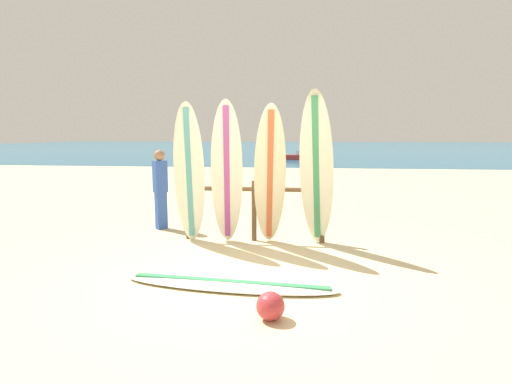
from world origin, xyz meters
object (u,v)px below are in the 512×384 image
at_px(surfboard_leaning_center_left, 270,177).
at_px(small_boat_offshore, 304,156).
at_px(surfboard_leaning_center, 316,170).
at_px(surfboard_leaning_left, 227,174).
at_px(beachgoer_standing, 160,186).
at_px(surfboard_lying_on_sand, 230,284).
at_px(beach_ball, 270,306).
at_px(surfboard_leaning_far_left, 189,174).
at_px(surfboard_rack, 254,203).

bearing_deg(surfboard_leaning_center_left, small_boat_offshore, 88.61).
distance_m(surfboard_leaning_center_left, surfboard_leaning_center, 0.78).
height_order(surfboard_leaning_left, beachgoer_standing, surfboard_leaning_left).
relative_size(surfboard_leaning_center_left, surfboard_lying_on_sand, 0.86).
bearing_deg(surfboard_leaning_center, small_boat_offshore, 90.43).
relative_size(small_boat_offshore, beach_ball, 10.52).
xyz_separation_m(surfboard_lying_on_sand, small_boat_offshore, (0.93, 25.88, 0.22)).
bearing_deg(small_boat_offshore, beachgoer_standing, -97.09).
bearing_deg(small_boat_offshore, surfboard_leaning_left, -93.13).
relative_size(surfboard_leaning_left, surfboard_lying_on_sand, 0.89).
bearing_deg(surfboard_leaning_center_left, surfboard_leaning_far_left, 178.29).
bearing_deg(surfboard_leaning_center, surfboard_leaning_center_left, -172.56).
distance_m(surfboard_leaning_center, beach_ball, 3.10).
height_order(surfboard_rack, beach_ball, surfboard_rack).
bearing_deg(beachgoer_standing, surfboard_leaning_center_left, -25.55).
bearing_deg(small_boat_offshore, surfboard_rack, -92.16).
xyz_separation_m(beachgoer_standing, beach_ball, (2.50, -3.81, -0.72)).
height_order(surfboard_leaning_center, small_boat_offshore, surfboard_leaning_center).
bearing_deg(surfboard_leaning_left, beach_ball, -70.79).
height_order(surfboard_leaning_left, beach_ball, surfboard_leaning_left).
xyz_separation_m(surfboard_rack, beach_ball, (0.54, -3.11, -0.54)).
bearing_deg(surfboard_rack, beachgoer_standing, 160.43).
xyz_separation_m(surfboard_leaning_left, small_boat_offshore, (1.31, 23.98, -0.97)).
relative_size(surfboard_rack, surfboard_lying_on_sand, 0.91).
xyz_separation_m(surfboard_lying_on_sand, beachgoer_standing, (-1.92, 2.94, 0.84)).
distance_m(surfboard_leaning_center, small_boat_offshore, 23.94).
relative_size(surfboard_rack, surfboard_leaning_left, 1.03).
distance_m(beachgoer_standing, beach_ball, 4.62).
height_order(surfboard_leaning_far_left, surfboard_leaning_left, surfboard_leaning_left).
distance_m(surfboard_leaning_center_left, surfboard_lying_on_sand, 2.21).
bearing_deg(surfboard_lying_on_sand, surfboard_leaning_left, 101.34).
relative_size(surfboard_rack, beach_ball, 8.48).
xyz_separation_m(beachgoer_standing, small_boat_offshore, (2.85, 22.93, -0.62)).
distance_m(surfboard_rack, beach_ball, 3.21).
bearing_deg(surfboard_leaning_center, beach_ball, -100.59).
relative_size(surfboard_lying_on_sand, small_boat_offshore, 0.89).
height_order(surfboard_rack, small_boat_offshore, surfboard_rack).
distance_m(surfboard_rack, surfboard_leaning_far_left, 1.24).
height_order(surfboard_rack, surfboard_leaning_center_left, surfboard_leaning_center_left).
distance_m(surfboard_rack, beachgoer_standing, 2.09).
height_order(surfboard_leaning_center_left, small_boat_offshore, surfboard_leaning_center_left).
xyz_separation_m(surfboard_leaning_left, beach_ball, (0.96, -2.76, -1.07)).
relative_size(surfboard_leaning_far_left, beachgoer_standing, 1.53).
height_order(surfboard_leaning_center, beachgoer_standing, surfboard_leaning_center).
bearing_deg(surfboard_leaning_far_left, surfboard_lying_on_sand, -61.53).
distance_m(surfboard_leaning_center_left, beach_ball, 2.93).
xyz_separation_m(surfboard_leaning_far_left, surfboard_leaning_left, (0.65, -0.01, 0.01)).
distance_m(surfboard_leaning_far_left, surfboard_leaning_center_left, 1.38).
xyz_separation_m(surfboard_leaning_center, beachgoer_standing, (-3.03, 0.99, -0.42)).
relative_size(surfboard_lying_on_sand, beachgoer_standing, 1.74).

